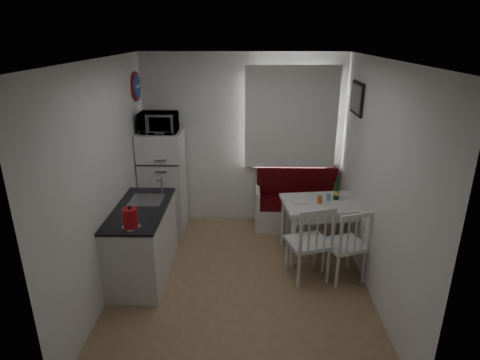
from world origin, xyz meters
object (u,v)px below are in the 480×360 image
at_px(dining_table, 322,208).
at_px(fridge, 164,182).
at_px(bench, 297,208).
at_px(chair_left, 310,236).
at_px(chair_right, 348,239).
at_px(kettle, 130,218).
at_px(wine_bottle, 337,188).
at_px(microwave, 159,123).
at_px(kitchen_counter, 143,241).

bearing_deg(dining_table, fridge, 154.87).
distance_m(bench, chair_left, 1.52).
bearing_deg(dining_table, chair_right, -81.67).
distance_m(bench, kettle, 2.83).
bearing_deg(wine_bottle, fridge, 166.01).
bearing_deg(chair_right, kettle, 171.14).
bearing_deg(microwave, kettle, -89.01).
distance_m(kitchen_counter, microwave, 1.70).
bearing_deg(chair_left, chair_right, -17.05).
bearing_deg(kettle, fridge, 90.97).
relative_size(kitchen_counter, dining_table, 1.19).
relative_size(chair_left, microwave, 1.13).
relative_size(bench, dining_table, 1.16).
bearing_deg(chair_right, bench, 87.39).
distance_m(chair_right, microwave, 2.97).
distance_m(bench, wine_bottle, 1.04).
bearing_deg(kitchen_counter, bench, 33.73).
distance_m(dining_table, microwave, 2.53).
bearing_deg(dining_table, kitchen_counter, -174.22).
bearing_deg(kettle, kitchen_counter, 95.28).
bearing_deg(chair_right, microwave, 132.95).
bearing_deg(wine_bottle, kettle, -153.93).
bearing_deg(kettle, wine_bottle, 26.07).
distance_m(kitchen_counter, wine_bottle, 2.57).
bearing_deg(kitchen_counter, fridge, 89.10).
bearing_deg(kitchen_counter, microwave, 89.06).
distance_m(dining_table, chair_left, 0.72).
relative_size(bench, microwave, 2.49).
height_order(kitchen_counter, bench, kitchen_counter).
distance_m(bench, dining_table, 0.93).
relative_size(fridge, wine_bottle, 4.80).
relative_size(kettle, wine_bottle, 0.80).
xyz_separation_m(dining_table, fridge, (-2.24, 0.71, 0.08)).
bearing_deg(chair_left, kettle, 173.92).
relative_size(chair_right, microwave, 1.08).
distance_m(kitchen_counter, fridge, 1.28).
distance_m(chair_left, microwave, 2.61).
height_order(dining_table, fridge, fridge).
xyz_separation_m(microwave, wine_bottle, (2.43, -0.56, -0.74)).
bearing_deg(fridge, wine_bottle, -13.99).
relative_size(chair_left, kettle, 2.29).
relative_size(chair_right, wine_bottle, 1.76).
bearing_deg(wine_bottle, microwave, 167.12).
bearing_deg(chair_left, wine_bottle, 42.60).
height_order(microwave, wine_bottle, microwave).
xyz_separation_m(chair_right, fridge, (-2.43, 1.37, 0.18)).
distance_m(chair_right, wine_bottle, 0.84).
distance_m(dining_table, chair_right, 0.70).
distance_m(microwave, wine_bottle, 2.60).
xyz_separation_m(chair_left, chair_right, (0.44, 0.00, -0.03)).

